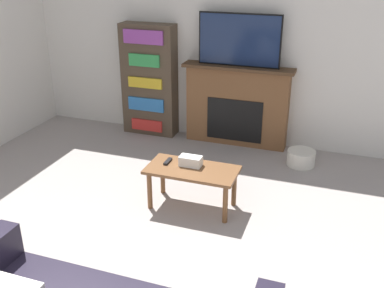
{
  "coord_description": "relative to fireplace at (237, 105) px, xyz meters",
  "views": [
    {
      "loc": [
        1.4,
        -1.0,
        2.42
      ],
      "look_at": [
        0.08,
        2.74,
        0.69
      ],
      "focal_mm": 42.0,
      "sensor_mm": 36.0,
      "label": 1
    }
  ],
  "objects": [
    {
      "name": "wall_back",
      "position": [
        -0.1,
        0.14,
        0.82
      ],
      "size": [
        6.66,
        0.06,
        2.7
      ],
      "color": "silver",
      "rests_on": "ground_plane"
    },
    {
      "name": "fireplace",
      "position": [
        0.0,
        0.0,
        0.0
      ],
      "size": [
        1.43,
        0.28,
        1.06
      ],
      "color": "brown",
      "rests_on": "ground_plane"
    },
    {
      "name": "tv",
      "position": [
        0.0,
        -0.02,
        0.85
      ],
      "size": [
        1.04,
        0.03,
        0.65
      ],
      "color": "black",
      "rests_on": "fireplace"
    },
    {
      "name": "coffee_table",
      "position": [
        -0.01,
        -1.75,
        -0.17
      ],
      "size": [
        0.9,
        0.46,
        0.43
      ],
      "color": "brown",
      "rests_on": "ground_plane"
    },
    {
      "name": "tissue_box",
      "position": [
        -0.05,
        -1.69,
        -0.05
      ],
      "size": [
        0.22,
        0.12,
        0.1
      ],
      "color": "white",
      "rests_on": "coffee_table"
    },
    {
      "name": "remote_control",
      "position": [
        -0.29,
        -1.7,
        -0.09
      ],
      "size": [
        0.04,
        0.15,
        0.02
      ],
      "color": "black",
      "rests_on": "coffee_table"
    },
    {
      "name": "bookshelf",
      "position": [
        -1.24,
        -0.02,
        0.23
      ],
      "size": [
        0.75,
        0.29,
        1.52
      ],
      "color": "#4C3D2D",
      "rests_on": "ground_plane"
    },
    {
      "name": "storage_basket",
      "position": [
        0.92,
        -0.4,
        -0.44
      ],
      "size": [
        0.34,
        0.34,
        0.19
      ],
      "color": "silver",
      "rests_on": "ground_plane"
    }
  ]
}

